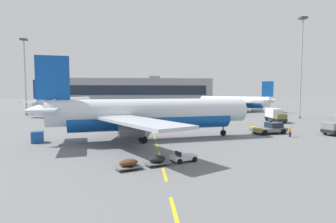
% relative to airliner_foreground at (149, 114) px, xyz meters
% --- Properties ---
extents(ground, '(400.00, 400.00, 0.00)m').
position_rel_airliner_foreground_xyz_m(ground, '(22.95, 20.06, -3.95)').
color(ground, slate).
extents(apron_paint_markings, '(8.00, 98.06, 0.01)m').
position_rel_airliner_foreground_xyz_m(apron_paint_markings, '(0.95, 18.87, -3.95)').
color(apron_paint_markings, yellow).
rests_on(apron_paint_markings, ground).
extents(airliner_foreground, '(34.70, 34.04, 12.20)m').
position_rel_airliner_foreground_xyz_m(airliner_foreground, '(0.00, 0.00, 0.00)').
color(airliner_foreground, silver).
rests_on(airliner_foreground, ground).
extents(pushback_tug, '(6.50, 4.25, 2.08)m').
position_rel_airliner_foreground_xyz_m(pushback_tug, '(21.05, 3.96, -3.05)').
color(pushback_tug, slate).
rests_on(pushback_tug, ground).
extents(airliner_mid_left, '(27.71, 28.86, 10.38)m').
position_rel_airliner_foreground_xyz_m(airliner_mid_left, '(-25.55, 48.08, -0.59)').
color(airliner_mid_left, silver).
rests_on(airliner_mid_left, ground).
extents(airliner_far_center, '(26.03, 24.67, 10.58)m').
position_rel_airliner_foreground_xyz_m(airliner_far_center, '(32.60, 55.78, -0.52)').
color(airliner_far_center, white).
rests_on(airliner_far_center, ground).
extents(catering_truck, '(2.89, 7.09, 3.14)m').
position_rel_airliner_foreground_xyz_m(catering_truck, '(30.52, 20.94, -2.30)').
color(catering_truck, black).
rests_on(catering_truck, ground).
extents(baggage_train, '(8.48, 4.75, 1.14)m').
position_rel_airliner_foreground_xyz_m(baggage_train, '(0.48, -14.65, -3.42)').
color(baggage_train, silver).
rests_on(baggage_train, ground).
extents(ground_crew_worker, '(0.54, 0.53, 1.69)m').
position_rel_airliner_foreground_xyz_m(ground_crew_worker, '(22.64, 0.21, -2.99)').
color(ground_crew_worker, '#232328').
rests_on(ground_crew_worker, ground).
extents(uld_cargo_container, '(1.96, 1.93, 1.60)m').
position_rel_airliner_foreground_xyz_m(uld_cargo_container, '(-15.99, -1.00, -3.15)').
color(uld_cargo_container, '#194C9E').
rests_on(uld_cargo_container, ground).
extents(apron_light_mast_near, '(1.80, 1.80, 22.86)m').
position_rel_airliner_foreground_xyz_m(apron_light_mast_near, '(-35.95, 44.92, 10.41)').
color(apron_light_mast_near, slate).
rests_on(apron_light_mast_near, ground).
extents(apron_light_mast_far, '(1.80, 1.80, 26.73)m').
position_rel_airliner_foreground_xyz_m(apron_light_mast_far, '(41.16, 28.47, 12.53)').
color(apron_light_mast_far, slate).
rests_on(apron_light_mast_far, ground).
extents(terminal_satellite, '(88.08, 19.11, 15.61)m').
position_rel_airliner_foreground_xyz_m(terminal_satellite, '(-7.55, 112.25, 3.07)').
color(terminal_satellite, gray).
rests_on(terminal_satellite, ground).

